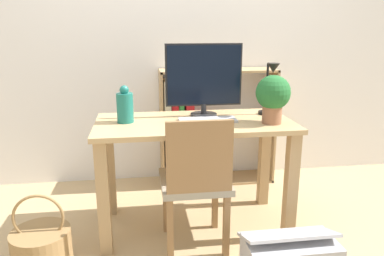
# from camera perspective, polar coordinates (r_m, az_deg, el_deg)

# --- Properties ---
(ground_plane) EXTENTS (10.00, 10.00, 0.00)m
(ground_plane) POSITION_cam_1_polar(r_m,az_deg,el_deg) (2.62, 0.32, -14.48)
(ground_plane) COLOR tan
(wall_back) EXTENTS (8.00, 0.05, 2.60)m
(wall_back) POSITION_cam_1_polar(r_m,az_deg,el_deg) (3.18, -2.15, 15.22)
(wall_back) COLOR white
(wall_back) RESTS_ON ground_plane
(desk) EXTENTS (1.23, 0.61, 0.72)m
(desk) POSITION_cam_1_polar(r_m,az_deg,el_deg) (2.39, 0.34, -2.45)
(desk) COLOR tan
(desk) RESTS_ON ground_plane
(monitor) EXTENTS (0.50, 0.17, 0.47)m
(monitor) POSITION_cam_1_polar(r_m,az_deg,el_deg) (2.44, 1.81, 7.72)
(monitor) COLOR #232326
(monitor) RESTS_ON desk
(keyboard) EXTENTS (0.36, 0.14, 0.02)m
(keyboard) POSITION_cam_1_polar(r_m,az_deg,el_deg) (2.34, 2.40, 1.22)
(keyboard) COLOR #B2B2B7
(keyboard) RESTS_ON desk
(vase) EXTENTS (0.10, 0.10, 0.23)m
(vase) POSITION_cam_1_polar(r_m,az_deg,el_deg) (2.33, -10.18, 3.26)
(vase) COLOR #1E7266
(vase) RESTS_ON desk
(desk_lamp) EXTENTS (0.10, 0.19, 0.35)m
(desk_lamp) POSITION_cam_1_polar(r_m,az_deg,el_deg) (2.49, 11.82, 6.57)
(desk_lamp) COLOR black
(desk_lamp) RESTS_ON desk
(potted_plant) EXTENTS (0.21, 0.21, 0.30)m
(potted_plant) POSITION_cam_1_polar(r_m,az_deg,el_deg) (2.31, 12.24, 4.84)
(potted_plant) COLOR #9E6647
(potted_plant) RESTS_ON desk
(chair) EXTENTS (0.40, 0.40, 0.83)m
(chair) POSITION_cam_1_polar(r_m,az_deg,el_deg) (2.17, 0.61, -7.82)
(chair) COLOR #9E937F
(chair) RESTS_ON ground_plane
(bookshelf) EXTENTS (0.95, 0.28, 0.96)m
(bookshelf) POSITION_cam_1_polar(r_m,az_deg,el_deg) (3.13, 0.40, -0.19)
(bookshelf) COLOR tan
(bookshelf) RESTS_ON ground_plane
(basket) EXTENTS (0.33, 0.33, 0.43)m
(basket) POSITION_cam_1_polar(r_m,az_deg,el_deg) (2.34, -21.94, -16.39)
(basket) COLOR #997547
(basket) RESTS_ON ground_plane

